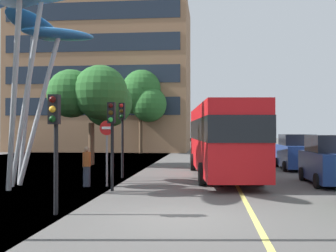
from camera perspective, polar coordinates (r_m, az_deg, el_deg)
name	(u,v)px	position (r m, az deg, el deg)	size (l,w,h in m)	color
ground	(155,219)	(11.18, -1.79, -12.69)	(120.00, 240.00, 0.10)	#54514F
red_bus	(221,136)	(20.61, 7.35, -1.36)	(3.50, 11.61, 3.71)	red
traffic_light_kerb_near	(55,128)	(11.62, -15.28, -0.20)	(0.28, 0.42, 3.26)	black
traffic_light_kerb_far	(112,127)	(15.82, -7.74, -0.08)	(0.28, 0.42, 3.36)	black
traffic_light_island_mid	(122,124)	(20.16, -6.32, 0.34)	(0.28, 0.42, 3.63)	black
car_parked_mid	(331,161)	(19.05, 21.46, -4.52)	(2.03, 4.28, 2.10)	navy
car_parked_far	(297,153)	(25.77, 17.25, -3.52)	(2.08, 4.48, 2.08)	navy
tree_pavement_near	(95,96)	(27.84, -10.03, 4.02)	(5.37, 4.91, 6.53)	brown
tree_pavement_far	(143,97)	(42.39, -3.41, 3.97)	(5.07, 5.38, 8.50)	brown
pedestrian	(87,166)	(17.42, -11.09, -5.46)	(0.34, 0.34, 1.64)	#2D3342
no_entry_sign	(107,143)	(17.20, -8.39, -2.29)	(0.60, 0.12, 2.70)	gray
backdrop_building	(104,79)	(49.63, -8.84, 6.40)	(19.97, 10.42, 16.76)	#936B4C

